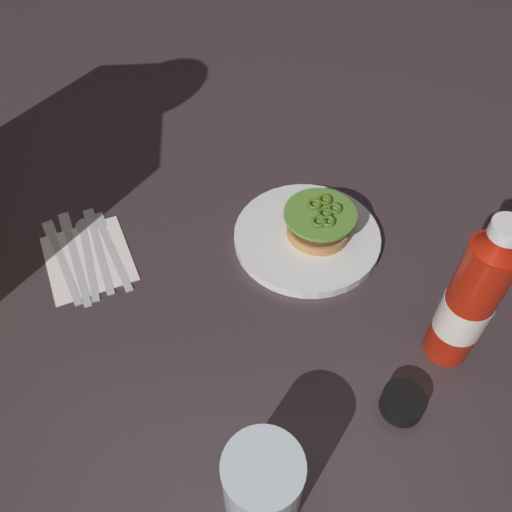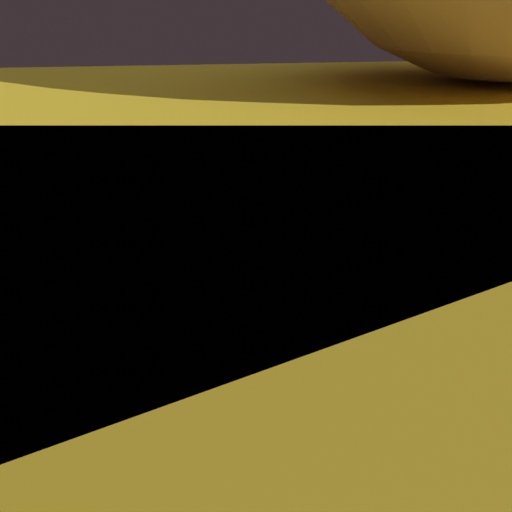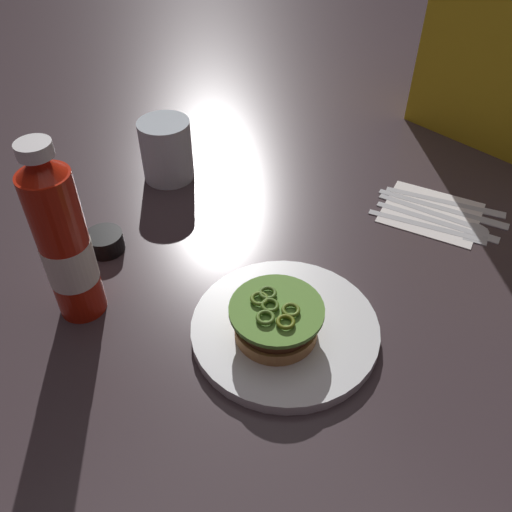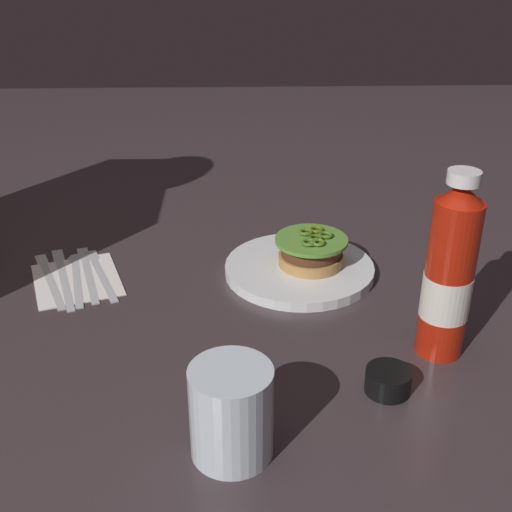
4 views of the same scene
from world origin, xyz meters
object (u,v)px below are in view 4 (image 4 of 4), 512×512
Objects in this scene: water_glass at (231,412)px; spoon_utensil at (76,269)px; ketchup_bottle at (449,276)px; napkin at (77,279)px; burger_sandwich at (311,251)px; condiment_cup at (388,381)px; butter_knife at (62,272)px; dinner_plate at (299,269)px; table_knife at (48,275)px; steak_knife at (87,268)px; fork_utensil at (99,268)px.

spoon_utensil is (0.41, 0.26, -0.05)m from water_glass.
ketchup_bottle reaches higher than napkin.
burger_sandwich is 0.42m from water_glass.
ketchup_bottle is at bearing -57.08° from water_glass.
condiment_cup is at bearing 133.94° from ketchup_bottle.
condiment_cup reaches higher than butter_knife.
burger_sandwich is 0.64× the size of spoon_utensil.
dinner_plate is at bearing 93.41° from burger_sandwich.
condiment_cup is 0.55m from spoon_utensil.
condiment_cup is at bearing -123.48° from butter_knife.
butter_knife is at bearing 89.15° from burger_sandwich.
table_knife is (-0.01, 0.02, 0.00)m from butter_knife.
napkin is 0.81× the size of table_knife.
steak_knife is at bearing -19.28° from napkin.
dinner_plate reaches higher than table_knife.
butter_knife is at bearing -66.97° from table_knife.
ketchup_bottle is (-0.22, -0.15, 0.07)m from burger_sandwich.
fork_utensil is 0.06m from butter_knife.
napkin is at bearing 135.66° from fork_utensil.
burger_sandwich reaches higher than condiment_cup.
steak_knife is 0.02m from spoon_utensil.
water_glass is 0.48m from steak_knife.
burger_sandwich is 0.65× the size of fork_utensil.
ketchup_bottle is 0.61m from butter_knife.
condiment_cup is at bearing -63.20° from water_glass.
dinner_plate is 2.26× the size of water_glass.
butter_knife is at bearing 56.52° from condiment_cup.
spoon_utensil is at bearing 93.49° from fork_utensil.
fork_utensil is 0.86× the size of butter_knife.
condiment_cup is 0.29× the size of steak_knife.
water_glass reaches higher than spoon_utensil.
napkin is at bearing 68.45° from ketchup_bottle.
ketchup_bottle is at bearing -111.55° from napkin.
condiment_cup is (-0.08, 0.09, -0.10)m from ketchup_bottle.
table_knife is (-0.02, 0.08, 0.00)m from fork_utensil.
table_knife is at bearing 109.44° from steak_knife.
ketchup_bottle is 4.51× the size of condiment_cup.
ketchup_bottle is 0.56m from fork_utensil.
ketchup_bottle reaches higher than fork_utensil.
burger_sandwich is at bearing -88.03° from napkin.
dinner_plate reaches higher than butter_knife.
water_glass is at bearing 162.31° from burger_sandwich.
steak_knife is at bearing 65.14° from ketchup_bottle.
condiment_cup reaches higher than table_knife.
burger_sandwich is 0.60× the size of steak_knife.
dinner_plate reaches higher than napkin.
spoon_utensil is at bearing 87.75° from burger_sandwich.
ketchup_bottle is 2.36× the size of water_glass.
burger_sandwich reaches higher than spoon_utensil.
fork_utensil is 0.99× the size of spoon_utensil.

